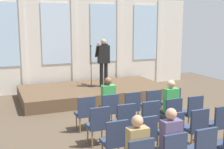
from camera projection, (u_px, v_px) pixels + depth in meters
ground_plane at (139, 130)px, 7.77m from camera, size 13.96×13.96×0.00m
rear_partition at (81, 43)px, 12.32m from camera, size 10.16×0.14×3.81m
stage_platform at (94, 92)px, 11.10m from camera, size 5.32×2.74×0.42m
speaker at (103, 59)px, 10.92m from camera, size 0.51×0.69×1.79m
mic_stand at (91, 78)px, 11.03m from camera, size 0.28×0.28×1.55m
chair_r0_c0 at (85, 111)px, 7.63m from camera, size 0.46×0.44×0.94m
chair_r0_c1 at (109, 108)px, 7.88m from camera, size 0.46×0.44×0.94m
audience_r0_c1 at (108, 100)px, 7.91m from camera, size 0.36×0.39×1.38m
chair_r0_c2 at (131, 106)px, 8.12m from camera, size 0.46×0.44×0.94m
chair_r0_c3 at (152, 103)px, 8.37m from camera, size 0.46×0.44×0.94m
chair_r0_c4 at (171, 101)px, 8.62m from camera, size 0.46×0.44×0.94m
chair_r1_c0 at (98, 123)px, 6.73m from camera, size 0.46×0.44×0.94m
chair_r1_c1 at (124, 120)px, 6.98m from camera, size 0.46×0.44×0.94m
chair_r1_c2 at (149, 116)px, 7.22m from camera, size 0.46×0.44×0.94m
chair_r1_c3 at (171, 113)px, 7.47m from camera, size 0.46×0.44×0.94m
audience_r1_c3 at (170, 104)px, 7.50m from camera, size 0.36×0.39×1.38m
chair_r1_c4 at (192, 110)px, 7.71m from camera, size 0.46×0.44×0.94m
chair_r2_c0 at (115, 139)px, 5.83m from camera, size 0.46×0.44×0.94m
chair_r2_c1 at (144, 134)px, 6.08m from camera, size 0.46×0.44×0.94m
chair_r2_c2 at (171, 130)px, 6.32m from camera, size 0.46×0.44×0.94m
chair_r2_c3 at (196, 126)px, 6.57m from camera, size 0.46×0.44×0.94m
chair_r2_c4 at (219, 122)px, 6.81m from camera, size 0.46×0.44×0.94m
audience_r3_c0 at (136, 147)px, 4.97m from camera, size 0.36×0.39×1.31m
audience_r3_c1 at (169, 140)px, 5.21m from camera, size 0.36×0.39×1.35m
chair_r3_c2 at (201, 148)px, 5.42m from camera, size 0.46×0.44×0.94m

